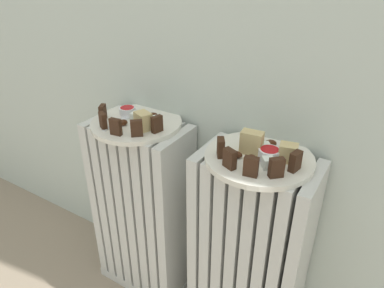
# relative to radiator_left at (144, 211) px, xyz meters

# --- Properties ---
(radiator_left) EXTENTS (0.28, 0.16, 0.57)m
(radiator_left) POSITION_rel_radiator_left_xyz_m (0.00, 0.00, 0.00)
(radiator_left) COLOR silver
(radiator_left) RESTS_ON ground_plane
(radiator_right) EXTENTS (0.28, 0.16, 0.57)m
(radiator_right) POSITION_rel_radiator_left_xyz_m (0.35, 0.00, 0.00)
(radiator_right) COLOR silver
(radiator_right) RESTS_ON ground_plane
(plate_left) EXTENTS (0.24, 0.24, 0.01)m
(plate_left) POSITION_rel_radiator_left_xyz_m (0.00, -0.00, 0.29)
(plate_left) COLOR silver
(plate_left) RESTS_ON radiator_left
(plate_right) EXTENTS (0.24, 0.24, 0.01)m
(plate_right) POSITION_rel_radiator_left_xyz_m (0.35, -0.00, 0.29)
(plate_right) COLOR silver
(plate_right) RESTS_ON radiator_right
(dark_cake_slice_left_0) EXTENTS (0.02, 0.03, 0.04)m
(dark_cake_slice_left_0) POSITION_rel_radiator_left_xyz_m (-0.08, -0.04, 0.32)
(dark_cake_slice_left_0) COLOR #382114
(dark_cake_slice_left_0) RESTS_ON plate_left
(dark_cake_slice_left_1) EXTENTS (0.03, 0.02, 0.04)m
(dark_cake_slice_left_1) POSITION_rel_radiator_left_xyz_m (-0.04, -0.08, 0.32)
(dark_cake_slice_left_1) COLOR #382114
(dark_cake_slice_left_1) RESTS_ON plate_left
(dark_cake_slice_left_2) EXTENTS (0.03, 0.02, 0.04)m
(dark_cake_slice_left_2) POSITION_rel_radiator_left_xyz_m (0.01, -0.09, 0.32)
(dark_cake_slice_left_2) COLOR #382114
(dark_cake_slice_left_2) RESTS_ON plate_left
(dark_cake_slice_left_3) EXTENTS (0.03, 0.03, 0.04)m
(dark_cake_slice_left_3) POSITION_rel_radiator_left_xyz_m (0.06, -0.07, 0.32)
(dark_cake_slice_left_3) COLOR #382114
(dark_cake_slice_left_3) RESTS_ON plate_left
(dark_cake_slice_left_4) EXTENTS (0.02, 0.03, 0.04)m
(dark_cake_slice_left_4) POSITION_rel_radiator_left_xyz_m (0.09, -0.02, 0.32)
(dark_cake_slice_left_4) COLOR #382114
(dark_cake_slice_left_4) RESTS_ON plate_left
(marble_cake_slice_left_0) EXTENTS (0.05, 0.05, 0.04)m
(marble_cake_slice_left_0) POSITION_rel_radiator_left_xyz_m (0.05, -0.03, 0.32)
(marble_cake_slice_left_0) COLOR tan
(marble_cake_slice_left_0) RESTS_ON plate_left
(turkish_delight_left_0) EXTENTS (0.03, 0.03, 0.02)m
(turkish_delight_left_0) POSITION_rel_radiator_left_xyz_m (-0.00, 0.00, 0.31)
(turkish_delight_left_0) COLOR white
(turkish_delight_left_0) RESTS_ON plate_left
(turkish_delight_left_1) EXTENTS (0.03, 0.03, 0.02)m
(turkish_delight_left_1) POSITION_rel_radiator_left_xyz_m (0.05, 0.02, 0.31)
(turkish_delight_left_1) COLOR white
(turkish_delight_left_1) RESTS_ON plate_left
(medjool_date_left_0) EXTENTS (0.03, 0.03, 0.02)m
(medjool_date_left_0) POSITION_rel_radiator_left_xyz_m (-0.01, 0.03, 0.31)
(medjool_date_left_0) COLOR #3D1E0F
(medjool_date_left_0) RESTS_ON plate_left
(medjool_date_left_1) EXTENTS (0.03, 0.03, 0.01)m
(medjool_date_left_1) POSITION_rel_radiator_left_xyz_m (0.02, 0.04, 0.31)
(medjool_date_left_1) COLOR #3D1E0F
(medjool_date_left_1) RESTS_ON plate_left
(medjool_date_left_2) EXTENTS (0.03, 0.03, 0.02)m
(medjool_date_left_2) POSITION_rel_radiator_left_xyz_m (-0.01, -0.04, 0.31)
(medjool_date_left_2) COLOR #3D1E0F
(medjool_date_left_2) RESTS_ON plate_left
(jam_bowl_left) EXTENTS (0.04, 0.04, 0.02)m
(jam_bowl_left) POSITION_rel_radiator_left_xyz_m (-0.05, 0.02, 0.31)
(jam_bowl_left) COLOR white
(jam_bowl_left) RESTS_ON plate_left
(dark_cake_slice_right_0) EXTENTS (0.03, 0.03, 0.04)m
(dark_cake_slice_right_0) POSITION_rel_radiator_left_xyz_m (0.27, -0.05, 0.32)
(dark_cake_slice_right_0) COLOR #382114
(dark_cake_slice_right_0) RESTS_ON plate_right
(dark_cake_slice_right_1) EXTENTS (0.03, 0.03, 0.04)m
(dark_cake_slice_right_1) POSITION_rel_radiator_left_xyz_m (0.31, -0.08, 0.32)
(dark_cake_slice_right_1) COLOR #382114
(dark_cake_slice_right_1) RESTS_ON plate_right
(dark_cake_slice_right_2) EXTENTS (0.03, 0.02, 0.04)m
(dark_cake_slice_right_2) POSITION_rel_radiator_left_xyz_m (0.36, -0.08, 0.32)
(dark_cake_slice_right_2) COLOR #382114
(dark_cake_slice_right_2) RESTS_ON plate_right
(dark_cake_slice_right_3) EXTENTS (0.03, 0.03, 0.04)m
(dark_cake_slice_right_3) POSITION_rel_radiator_left_xyz_m (0.40, -0.06, 0.32)
(dark_cake_slice_right_3) COLOR #382114
(dark_cake_slice_right_3) RESTS_ON plate_right
(dark_cake_slice_right_4) EXTENTS (0.02, 0.03, 0.04)m
(dark_cake_slice_right_4) POSITION_rel_radiator_left_xyz_m (0.43, -0.02, 0.32)
(dark_cake_slice_right_4) COLOR #382114
(dark_cake_slice_right_4) RESTS_ON plate_right
(marble_cake_slice_right_0) EXTENTS (0.05, 0.03, 0.05)m
(marble_cake_slice_right_0) POSITION_rel_radiator_left_xyz_m (0.33, 0.00, 0.33)
(marble_cake_slice_right_0) COLOR tan
(marble_cake_slice_right_0) RESTS_ON plate_right
(marble_cake_slice_right_1) EXTENTS (0.04, 0.04, 0.04)m
(marble_cake_slice_right_1) POSITION_rel_radiator_left_xyz_m (0.40, 0.01, 0.32)
(marble_cake_slice_right_1) COLOR tan
(marble_cake_slice_right_1) RESTS_ON plate_right
(turkish_delight_right_0) EXTENTS (0.03, 0.03, 0.02)m
(turkish_delight_right_0) POSITION_rel_radiator_left_xyz_m (0.38, -0.04, 0.31)
(turkish_delight_right_0) COLOR white
(turkish_delight_right_0) RESTS_ON plate_right
(turkish_delight_right_1) EXTENTS (0.03, 0.03, 0.02)m
(turkish_delight_right_1) POSITION_rel_radiator_left_xyz_m (0.35, 0.03, 0.31)
(turkish_delight_right_1) COLOR white
(turkish_delight_right_1) RESTS_ON plate_right
(medjool_date_right_0) EXTENTS (0.03, 0.03, 0.02)m
(medjool_date_right_0) POSITION_rel_radiator_left_xyz_m (0.34, -0.04, 0.31)
(medjool_date_right_0) COLOR #3D1E0F
(medjool_date_right_0) RESTS_ON plate_right
(medjool_date_right_1) EXTENTS (0.03, 0.03, 0.02)m
(medjool_date_right_1) POSITION_rel_radiator_left_xyz_m (0.35, 0.05, 0.31)
(medjool_date_right_1) COLOR #3D1E0F
(medjool_date_right_1) RESTS_ON plate_right
(medjool_date_right_2) EXTENTS (0.03, 0.02, 0.02)m
(medjool_date_right_2) POSITION_rel_radiator_left_xyz_m (0.40, 0.05, 0.31)
(medjool_date_right_2) COLOR #3D1E0F
(medjool_date_right_2) RESTS_ON plate_right
(medjool_date_right_3) EXTENTS (0.03, 0.02, 0.02)m
(medjool_date_right_3) POSITION_rel_radiator_left_xyz_m (0.31, -0.03, 0.31)
(medjool_date_right_3) COLOR #3D1E0F
(medjool_date_right_3) RESTS_ON plate_right
(jam_bowl_right) EXTENTS (0.05, 0.05, 0.03)m
(jam_bowl_right) POSITION_rel_radiator_left_xyz_m (0.37, -0.00, 0.31)
(jam_bowl_right) COLOR white
(jam_bowl_right) RESTS_ON plate_right
(fork) EXTENTS (0.02, 0.10, 0.00)m
(fork) POSITION_rel_radiator_left_xyz_m (-0.03, -0.03, 0.30)
(fork) COLOR silver
(fork) RESTS_ON plate_left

